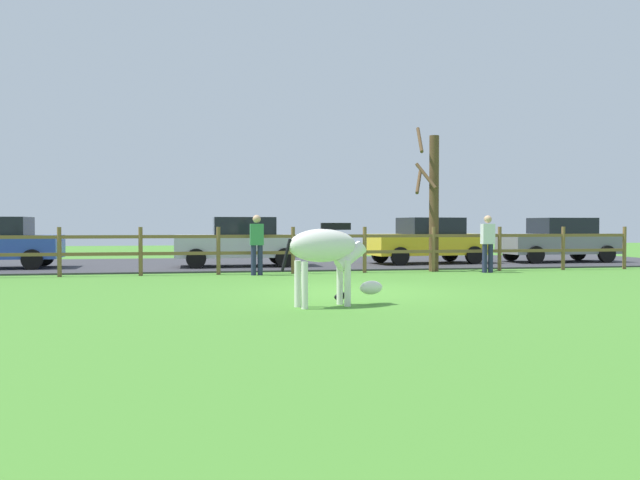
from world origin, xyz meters
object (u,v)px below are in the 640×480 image
Objects in this scene: crow_on_grass at (340,297)px; visitor_right_of_tree at (257,242)px; parked_car_yellow at (427,240)px; parked_car_grey at (559,239)px; parked_car_silver at (240,241)px; visitor_left_of_tree at (488,241)px; bare_tree at (433,200)px; zebra at (327,252)px.

visitor_right_of_tree is (-0.90, 6.56, 0.78)m from crow_on_grass.
parked_car_yellow and parked_car_grey have the same top height.
parked_car_silver is 2.46× the size of visitor_right_of_tree.
bare_tree is at bearing 148.00° from visitor_left_of_tree.
parked_car_silver is (-1.17, 9.68, 0.72)m from crow_on_grass.
parked_car_grey is 2.46× the size of visitor_left_of_tree.
visitor_right_of_tree is at bearing 97.83° from crow_on_grass.
visitor_left_of_tree is at bearing 48.05° from crow_on_grass.
crow_on_grass is 0.05× the size of parked_car_yellow.
visitor_left_of_tree reaches higher than zebra.
bare_tree is at bearing 58.18° from zebra.
parked_car_yellow is 2.54× the size of visitor_right_of_tree.
parked_car_silver is 1.00× the size of parked_car_grey.
zebra reaches higher than crow_on_grass.
bare_tree is 1.07× the size of parked_car_silver.
bare_tree is at bearing -153.50° from parked_car_grey.
visitor_right_of_tree is at bearing 177.89° from visitor_left_of_tree.
visitor_right_of_tree reaches higher than parked_car_silver.
bare_tree reaches higher than parked_car_grey.
zebra is 1.15× the size of visitor_left_of_tree.
crow_on_grass is 14.27m from parked_car_grey.
visitor_right_of_tree is at bearing -162.47° from parked_car_grey.
parked_car_yellow is 1.03× the size of parked_car_grey.
visitor_left_of_tree is 6.59m from visitor_right_of_tree.
visitor_right_of_tree is (0.27, -3.11, 0.06)m from parked_car_silver.
parked_car_grey is at bearing 44.80° from crow_on_grass.
bare_tree is 2.62× the size of visitor_left_of_tree.
bare_tree is 3.27m from parked_car_yellow.
parked_car_grey reaches higher than crow_on_grass.
visitor_left_of_tree reaches higher than parked_car_grey.
zebra is at bearing -118.00° from parked_car_yellow.
crow_on_grass is at bearing -135.20° from parked_car_grey.
zebra is at bearing -135.20° from parked_car_grey.
bare_tree is 1.99m from visitor_left_of_tree.
bare_tree is 2.62× the size of visitor_right_of_tree.
bare_tree is 6.57m from parked_car_grey.
parked_car_grey is (10.39, 10.32, -0.08)m from zebra.
parked_car_yellow is 3.76m from visitor_left_of_tree.
parked_car_yellow is 1.03× the size of parked_car_silver.
parked_car_grey is 11.55m from visitor_right_of_tree.
parked_car_grey is 5.79m from visitor_left_of_tree.
parked_car_silver is at bearing -178.15° from parked_car_grey.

